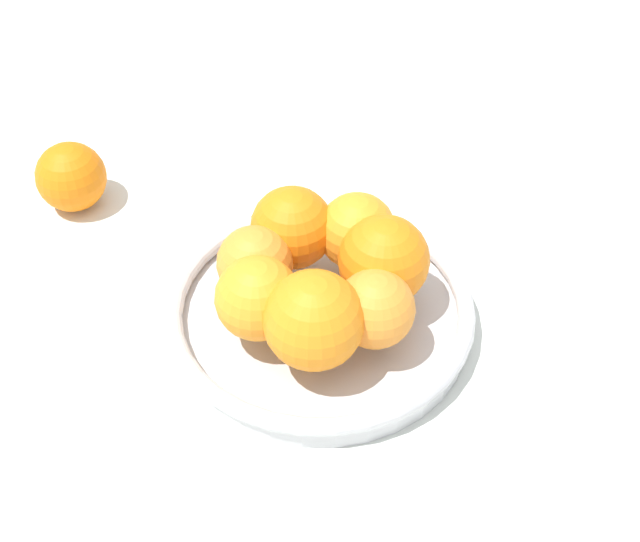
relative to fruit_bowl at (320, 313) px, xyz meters
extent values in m
plane|color=silver|center=(0.00, 0.00, -0.02)|extent=(4.00, 4.00, 0.00)
cylinder|color=silver|center=(0.00, 0.00, -0.01)|extent=(0.26, 0.26, 0.02)
torus|color=silver|center=(0.00, 0.00, 0.01)|extent=(0.27, 0.27, 0.02)
sphere|color=orange|center=(0.04, 0.04, 0.05)|extent=(0.07, 0.07, 0.07)
sphere|color=orange|center=(0.01, 0.06, 0.05)|extent=(0.07, 0.07, 0.07)
sphere|color=orange|center=(-0.04, 0.04, 0.06)|extent=(0.08, 0.08, 0.08)
sphere|color=orange|center=(-0.06, -0.01, 0.05)|extent=(0.07, 0.07, 0.07)
sphere|color=orange|center=(-0.03, -0.05, 0.05)|extent=(0.08, 0.08, 0.08)
sphere|color=orange|center=(0.02, -0.06, 0.05)|extent=(0.07, 0.07, 0.07)
sphere|color=orange|center=(0.06, -0.01, 0.05)|extent=(0.07, 0.07, 0.07)
sphere|color=orange|center=(0.29, 0.09, 0.02)|extent=(0.07, 0.07, 0.07)
cube|color=white|center=(-0.26, -0.06, -0.01)|extent=(0.16, 0.16, 0.01)
camera|label=1|loc=(-0.41, 0.33, 0.57)|focal=50.00mm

